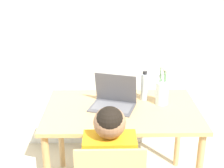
{
  "coord_description": "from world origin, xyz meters",
  "views": [
    {
      "loc": [
        -0.04,
        -0.69,
        1.8
      ],
      "look_at": [
        -0.01,
        1.53,
        0.94
      ],
      "focal_mm": 50.0,
      "sensor_mm": 36.0,
      "label": 1
    }
  ],
  "objects_px": {
    "person_seated": "(110,161)",
    "flower_vase": "(162,90)",
    "laptop": "(114,99)",
    "water_bottle": "(144,87)"
  },
  "relations": [
    {
      "from": "person_seated",
      "to": "flower_vase",
      "type": "distance_m",
      "value": 0.79
    },
    {
      "from": "laptop",
      "to": "flower_vase",
      "type": "relative_size",
      "value": 1.14
    },
    {
      "from": "laptop",
      "to": "flower_vase",
      "type": "distance_m",
      "value": 0.39
    },
    {
      "from": "laptop",
      "to": "flower_vase",
      "type": "xyz_separation_m",
      "value": [
        0.38,
        0.03,
        0.06
      ]
    },
    {
      "from": "laptop",
      "to": "water_bottle",
      "type": "distance_m",
      "value": 0.28
    },
    {
      "from": "person_seated",
      "to": "flower_vase",
      "type": "height_order",
      "value": "flower_vase"
    },
    {
      "from": "person_seated",
      "to": "laptop",
      "type": "height_order",
      "value": "person_seated"
    },
    {
      "from": "laptop",
      "to": "flower_vase",
      "type": "height_order",
      "value": "flower_vase"
    },
    {
      "from": "flower_vase",
      "to": "water_bottle",
      "type": "distance_m",
      "value": 0.15
    },
    {
      "from": "person_seated",
      "to": "water_bottle",
      "type": "relative_size",
      "value": 4.33
    }
  ]
}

